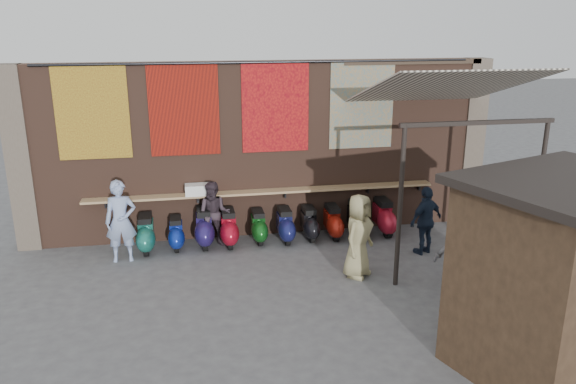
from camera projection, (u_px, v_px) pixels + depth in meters
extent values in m
plane|color=#474749|center=(282.00, 280.00, 10.94)|extent=(70.00, 70.00, 0.00)
cube|color=brown|center=(261.00, 150.00, 12.90)|extent=(10.00, 0.40, 4.00)
cube|color=#4C4238|center=(20.00, 160.00, 11.98)|extent=(0.50, 0.50, 4.00)
cube|color=#4C4238|center=(470.00, 141.00, 13.81)|extent=(0.50, 0.50, 4.00)
cube|color=#9E7A51|center=(264.00, 192.00, 12.81)|extent=(8.00, 0.32, 0.05)
cube|color=white|center=(200.00, 189.00, 12.48)|extent=(0.64, 0.32, 0.24)
cube|color=maroon|center=(92.00, 112.00, 11.76)|extent=(1.50, 0.02, 2.00)
cube|color=red|center=(184.00, 110.00, 12.10)|extent=(1.50, 0.02, 2.00)
cube|color=red|center=(275.00, 107.00, 12.45)|extent=(1.50, 0.02, 2.00)
cube|color=teal|center=(362.00, 105.00, 12.80)|extent=(1.50, 0.02, 2.00)
cylinder|color=black|center=(262.00, 62.00, 12.10)|extent=(9.50, 0.06, 0.06)
imported|color=#8A9DC8|center=(121.00, 221.00, 11.59)|extent=(0.66, 0.45, 1.74)
imported|color=#342931|center=(214.00, 214.00, 12.40)|extent=(0.84, 0.72, 1.48)
imported|color=#161F31|center=(426.00, 220.00, 11.99)|extent=(0.95, 0.69, 1.50)
imported|color=#555459|center=(466.00, 246.00, 10.28)|extent=(1.23, 0.84, 1.76)
imported|color=#938A5E|center=(358.00, 236.00, 10.89)|extent=(0.95, 0.96, 1.68)
cube|color=black|center=(557.00, 280.00, 7.85)|extent=(3.00, 2.62, 2.72)
cube|color=black|center=(572.00, 183.00, 7.44)|extent=(3.38, 2.99, 0.12)
cube|color=gold|center=(505.00, 219.00, 8.48)|extent=(1.14, 0.44, 0.50)
cube|color=#473321|center=(498.00, 278.00, 8.76)|extent=(2.00, 0.80, 0.06)
cube|color=beige|center=(443.00, 87.00, 11.37)|extent=(3.20, 3.28, 0.97)
cube|color=#33261C|center=(414.00, 62.00, 12.75)|extent=(3.30, 0.08, 0.12)
cube|color=black|center=(478.00, 123.00, 10.10)|extent=(3.00, 0.08, 0.08)
cylinder|color=black|center=(400.00, 208.00, 10.30)|extent=(0.09, 0.09, 3.10)
cylinder|color=black|center=(538.00, 199.00, 10.79)|extent=(0.09, 0.09, 3.10)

